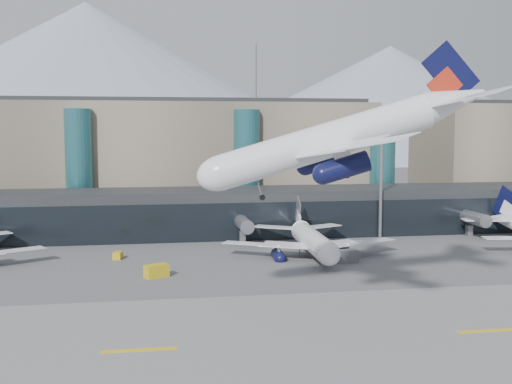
# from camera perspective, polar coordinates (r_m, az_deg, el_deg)

# --- Properties ---
(ground) EXTENTS (900.00, 900.00, 0.00)m
(ground) POSITION_cam_1_polar(r_m,az_deg,el_deg) (86.94, 3.30, -9.90)
(ground) COLOR #515154
(ground) RESTS_ON ground
(runway_strip) EXTENTS (400.00, 40.00, 0.04)m
(runway_strip) POSITION_cam_1_polar(r_m,az_deg,el_deg) (73.02, 5.97, -12.96)
(runway_strip) COLOR slate
(runway_strip) RESTS_ON ground
(runway_markings) EXTENTS (128.00, 1.00, 0.02)m
(runway_markings) POSITION_cam_1_polar(r_m,az_deg,el_deg) (73.01, 5.97, -12.94)
(runway_markings) COLOR gold
(runway_markings) RESTS_ON ground
(concourse) EXTENTS (170.00, 27.00, 10.00)m
(concourse) POSITION_cam_1_polar(r_m,az_deg,el_deg) (141.82, -1.85, -1.79)
(concourse) COLOR black
(concourse) RESTS_ON ground
(terminal_main) EXTENTS (130.00, 30.00, 31.00)m
(terminal_main) POSITION_cam_1_polar(r_m,az_deg,el_deg) (171.98, -11.59, 2.90)
(terminal_main) COLOR gray
(terminal_main) RESTS_ON ground
(teal_towers) EXTENTS (116.40, 19.40, 46.00)m
(teal_towers) POSITION_cam_1_polar(r_m,az_deg,el_deg) (156.00, -8.12, 2.16)
(teal_towers) COLOR #26636A
(teal_towers) RESTS_ON ground
(mountain_ridge) EXTENTS (910.00, 400.00, 110.00)m
(mountain_ridge) POSITION_cam_1_polar(r_m,az_deg,el_deg) (463.52, -5.23, 8.37)
(mountain_ridge) COLOR gray
(mountain_ridge) RESTS_ON ground
(lightmast_mid) EXTENTS (3.00, 1.20, 25.60)m
(lightmast_mid) POSITION_cam_1_polar(r_m,az_deg,el_deg) (138.77, 11.07, 1.86)
(lightmast_mid) COLOR slate
(lightmast_mid) RESTS_ON ground
(hero_jet) EXTENTS (37.90, 38.22, 12.37)m
(hero_jet) POSITION_cam_1_polar(r_m,az_deg,el_deg) (79.32, 8.53, 5.75)
(hero_jet) COLOR white
(hero_jet) RESTS_ON ground
(jet_parked_mid) EXTENTS (34.15, 33.29, 11.00)m
(jet_parked_mid) POSITION_cam_1_polar(r_m,az_deg,el_deg) (119.25, 4.79, -3.62)
(jet_parked_mid) COLOR white
(jet_parked_mid) RESTS_ON ground
(veh_b) EXTENTS (1.83, 2.50, 1.31)m
(veh_b) POSITION_cam_1_polar(r_m,az_deg,el_deg) (118.22, -12.18, -5.53)
(veh_b) COLOR gold
(veh_b) RESTS_ON ground
(veh_c) EXTENTS (4.07, 2.31, 2.20)m
(veh_c) POSITION_cam_1_polar(r_m,az_deg,el_deg) (113.72, 8.01, -5.67)
(veh_c) COLOR #515056
(veh_c) RESTS_ON ground
(veh_g) EXTENTS (2.12, 2.75, 1.42)m
(veh_g) POSITION_cam_1_polar(r_m,az_deg,el_deg) (126.55, 6.72, -4.68)
(veh_g) COLOR silver
(veh_g) RESTS_ON ground
(veh_h) EXTENTS (4.13, 3.37, 2.02)m
(veh_h) POSITION_cam_1_polar(r_m,az_deg,el_deg) (102.74, -8.84, -6.95)
(veh_h) COLOR gold
(veh_h) RESTS_ON ground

